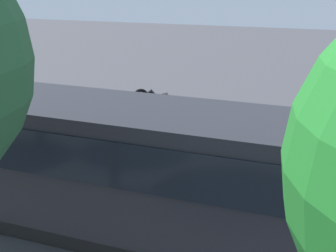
{
  "coord_description": "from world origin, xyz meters",
  "views": [
    {
      "loc": [
        -3.61,
        12.91,
        6.08
      ],
      "look_at": [
        0.87,
        -0.59,
        1.1
      ],
      "focal_mm": 47.21,
      "sensor_mm": 36.0,
      "label": 1
    }
  ],
  "objects_px": {
    "tour_bus": "(113,170)",
    "spectator_centre": "(154,151)",
    "spectator_far_left": "(220,160)",
    "spectator_left": "(184,153)",
    "parked_motorcycle_silver": "(83,168)",
    "stunt_motorcycle": "(159,105)",
    "spectator_right": "(120,145)"
  },
  "relations": [
    {
      "from": "tour_bus",
      "to": "spectator_centre",
      "type": "height_order",
      "value": "tour_bus"
    },
    {
      "from": "spectator_far_left",
      "to": "tour_bus",
      "type": "bearing_deg",
      "value": 54.67
    },
    {
      "from": "spectator_left",
      "to": "tour_bus",
      "type": "bearing_deg",
      "value": 72.9
    },
    {
      "from": "parked_motorcycle_silver",
      "to": "tour_bus",
      "type": "bearing_deg",
      "value": 134.0
    },
    {
      "from": "parked_motorcycle_silver",
      "to": "stunt_motorcycle",
      "type": "relative_size",
      "value": 1.1
    },
    {
      "from": "spectator_far_left",
      "to": "spectator_left",
      "type": "distance_m",
      "value": 1.11
    },
    {
      "from": "stunt_motorcycle",
      "to": "spectator_right",
      "type": "bearing_deg",
      "value": 93.49
    },
    {
      "from": "spectator_left",
      "to": "spectator_right",
      "type": "distance_m",
      "value": 2.07
    },
    {
      "from": "stunt_motorcycle",
      "to": "tour_bus",
      "type": "bearing_deg",
      "value": 101.06
    },
    {
      "from": "spectator_right",
      "to": "stunt_motorcycle",
      "type": "xyz_separation_m",
      "value": [
        0.27,
        -4.38,
        0.03
      ]
    },
    {
      "from": "spectator_left",
      "to": "spectator_right",
      "type": "bearing_deg",
      "value": -1.3
    },
    {
      "from": "spectator_left",
      "to": "parked_motorcycle_silver",
      "type": "relative_size",
      "value": 0.85
    },
    {
      "from": "tour_bus",
      "to": "stunt_motorcycle",
      "type": "distance_m",
      "value": 7.52
    },
    {
      "from": "spectator_centre",
      "to": "parked_motorcycle_silver",
      "type": "bearing_deg",
      "value": 17.91
    },
    {
      "from": "spectator_centre",
      "to": "spectator_right",
      "type": "relative_size",
      "value": 1.03
    },
    {
      "from": "spectator_left",
      "to": "spectator_centre",
      "type": "height_order",
      "value": "spectator_centre"
    },
    {
      "from": "spectator_centre",
      "to": "stunt_motorcycle",
      "type": "distance_m",
      "value": 4.86
    },
    {
      "from": "spectator_centre",
      "to": "spectator_right",
      "type": "bearing_deg",
      "value": -11.55
    },
    {
      "from": "spectator_left",
      "to": "spectator_centre",
      "type": "distance_m",
      "value": 0.88
    },
    {
      "from": "parked_motorcycle_silver",
      "to": "stunt_motorcycle",
      "type": "bearing_deg",
      "value": -96.0
    },
    {
      "from": "parked_motorcycle_silver",
      "to": "spectator_centre",
      "type": "bearing_deg",
      "value": -162.09
    },
    {
      "from": "spectator_far_left",
      "to": "spectator_left",
      "type": "height_order",
      "value": "spectator_left"
    },
    {
      "from": "stunt_motorcycle",
      "to": "parked_motorcycle_silver",
      "type": "bearing_deg",
      "value": 84.0
    },
    {
      "from": "tour_bus",
      "to": "parked_motorcycle_silver",
      "type": "xyz_separation_m",
      "value": [
        1.99,
        -2.06,
        -1.16
      ]
    },
    {
      "from": "spectator_left",
      "to": "stunt_motorcycle",
      "type": "distance_m",
      "value": 5.01
    },
    {
      "from": "tour_bus",
      "to": "spectator_far_left",
      "type": "relative_size",
      "value": 6.22
    },
    {
      "from": "spectator_left",
      "to": "spectator_right",
      "type": "relative_size",
      "value": 1.01
    },
    {
      "from": "spectator_far_left",
      "to": "stunt_motorcycle",
      "type": "xyz_separation_m",
      "value": [
        3.44,
        -4.53,
        0.05
      ]
    },
    {
      "from": "parked_motorcycle_silver",
      "to": "spectator_far_left",
      "type": "bearing_deg",
      "value": -169.23
    },
    {
      "from": "tour_bus",
      "to": "parked_motorcycle_silver",
      "type": "distance_m",
      "value": 3.1
    },
    {
      "from": "spectator_far_left",
      "to": "parked_motorcycle_silver",
      "type": "bearing_deg",
      "value": 10.77
    },
    {
      "from": "spectator_centre",
      "to": "stunt_motorcycle",
      "type": "xyz_separation_m",
      "value": [
        1.49,
        -4.63,
        -0.02
      ]
    }
  ]
}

